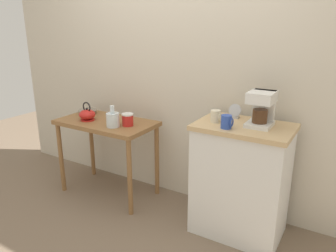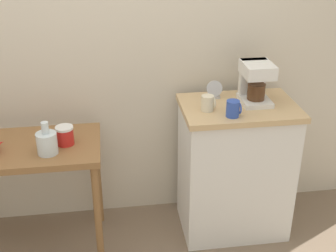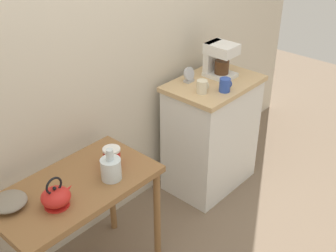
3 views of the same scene
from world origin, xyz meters
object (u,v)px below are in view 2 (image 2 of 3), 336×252
canister_enamel (65,135)px  coffee_maker (255,80)px  table_clock (214,90)px  mug_small_cream (208,103)px  glass_carafe_vase (47,142)px  mug_blue (233,109)px

canister_enamel → coffee_maker: bearing=4.5°
table_clock → canister_enamel: bearing=-168.9°
coffee_maker → mug_small_cream: coffee_maker is taller
glass_carafe_vase → canister_enamel: (0.09, 0.10, -0.01)m
canister_enamel → mug_small_cream: size_ratio=1.20×
mug_small_cream → mug_blue: mug_blue is taller
mug_blue → table_clock: (-0.04, 0.29, 0.00)m
mug_blue → coffee_maker: bearing=46.2°
canister_enamel → mug_small_cream: 0.88m
glass_carafe_vase → coffee_maker: coffee_maker is taller
coffee_maker → mug_blue: size_ratio=2.62×
glass_carafe_vase → mug_small_cream: bearing=5.7°
coffee_maker → table_clock: size_ratio=2.26×
mug_small_cream → mug_blue: bearing=-39.0°
mug_blue → table_clock: size_ratio=0.86×
canister_enamel → table_clock: bearing=11.1°
glass_carafe_vase → mug_blue: size_ratio=1.98×
mug_small_cream → mug_blue: (0.13, -0.10, 0.00)m
canister_enamel → table_clock: 0.98m
glass_carafe_vase → mug_blue: bearing=-0.4°
glass_carafe_vase → table_clock: table_clock is taller
canister_enamel → mug_blue: (0.99, -0.11, 0.16)m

